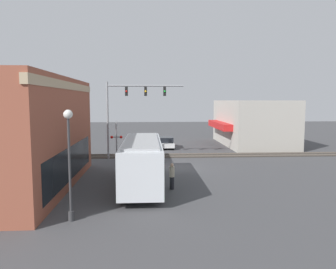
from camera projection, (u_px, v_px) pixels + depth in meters
name	position (u px, v px, depth m)	size (l,w,h in m)	color
ground_plane	(176.00, 168.00, 28.47)	(120.00, 120.00, 0.00)	#424244
shop_building	(252.00, 123.00, 42.94)	(13.76, 8.66, 5.81)	#B2ADA3
city_bus	(142.00, 160.00, 22.34)	(10.43, 2.59, 3.18)	silver
traffic_signal_gantry	(130.00, 102.00, 32.36)	(0.42, 7.65, 7.65)	gray
crossing_signal	(116.00, 137.00, 31.49)	(1.41, 1.18, 3.81)	gray
streetlamp	(69.00, 156.00, 15.55)	(0.44, 0.44, 5.40)	#38383A
rail_track_near	(171.00, 156.00, 34.42)	(2.60, 60.00, 0.15)	#332D28
parked_car_white	(166.00, 143.00, 40.10)	(4.32, 1.82, 1.38)	silver
pedestrian_at_crossing	(126.00, 152.00, 31.23)	(0.34, 0.34, 1.84)	#2D3351
pedestrian_near_bus	(172.00, 176.00, 21.45)	(0.34, 0.34, 1.74)	black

